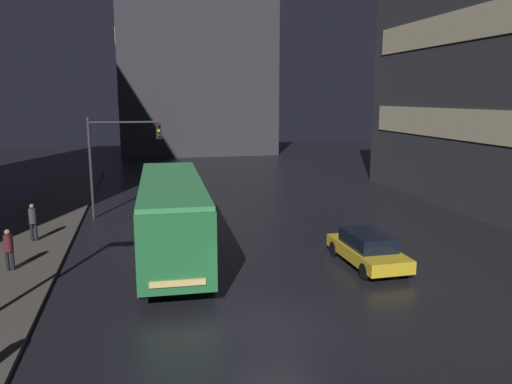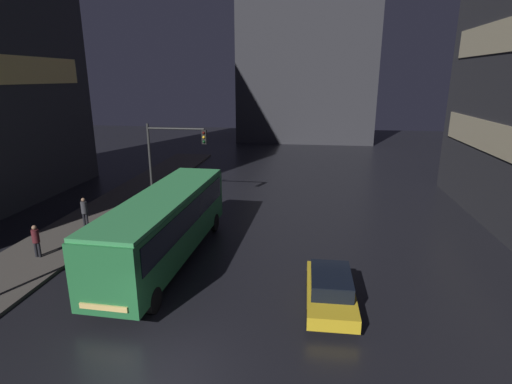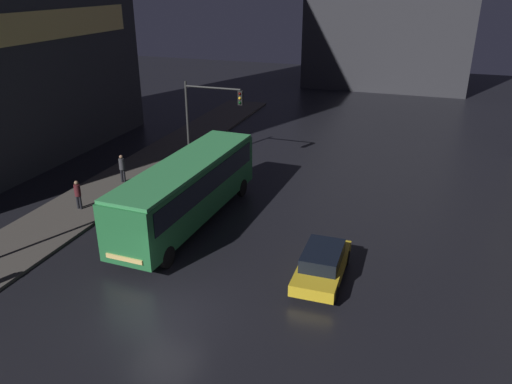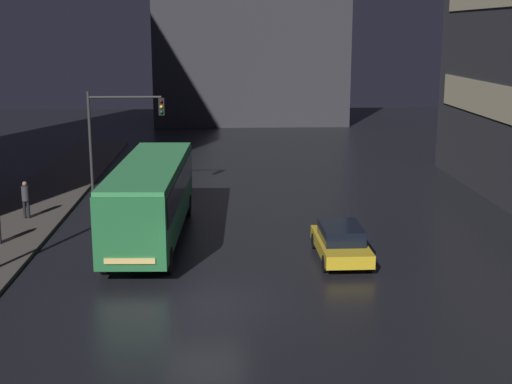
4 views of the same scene
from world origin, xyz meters
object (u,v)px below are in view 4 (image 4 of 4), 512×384
car_taxi (341,242)px  pedestrian_far (26,197)px  traffic_light_main (118,125)px  bus_near (151,193)px

car_taxi → pedestrian_far: size_ratio=2.49×
pedestrian_far → traffic_light_main: (3.73, 4.58, 2.74)m
traffic_light_main → car_taxi: bearing=-47.2°
bus_near → traffic_light_main: size_ratio=2.01×
car_taxi → pedestrian_far: pedestrian_far is taller
bus_near → car_taxi: size_ratio=2.61×
bus_near → traffic_light_main: 8.55m
bus_near → car_taxi: bus_near is taller
bus_near → traffic_light_main: traffic_light_main is taller
bus_near → car_taxi: 8.26m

